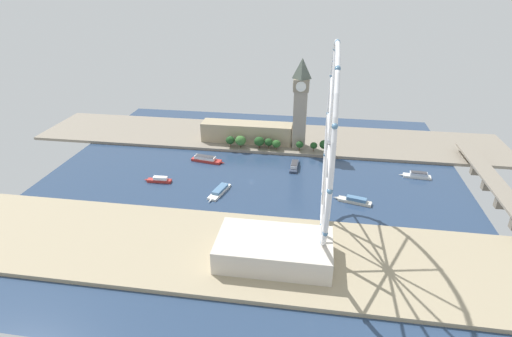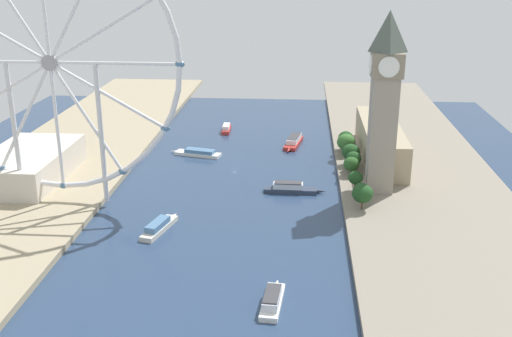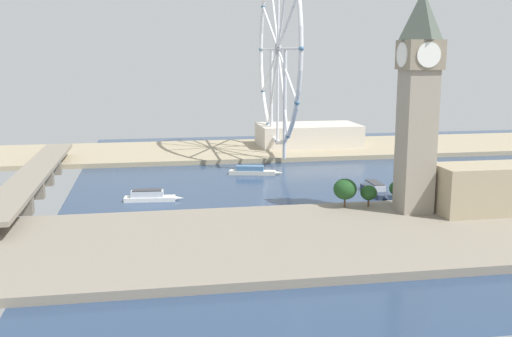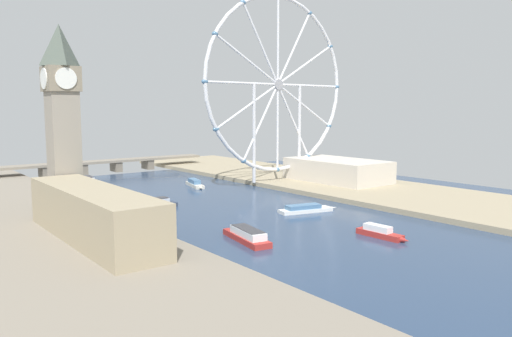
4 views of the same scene
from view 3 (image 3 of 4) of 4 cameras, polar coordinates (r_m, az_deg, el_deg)
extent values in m
plane|color=navy|center=(361.69, 14.63, -0.83)|extent=(382.32, 382.32, 0.00)
cube|color=tan|center=(458.42, 9.14, 1.99)|extent=(90.00, 520.00, 3.00)
cube|color=gray|center=(268.01, 14.76, 2.44)|extent=(13.39, 13.39, 60.81)
cube|color=gray|center=(265.39, 15.14, 10.25)|extent=(15.53, 15.53, 12.16)
pyramid|color=#4C564C|center=(265.83, 15.32, 13.74)|extent=(14.06, 14.06, 20.23)
cylinder|color=white|center=(262.10, 13.52, 10.33)|extent=(10.18, 0.50, 10.18)
cylinder|color=white|center=(268.87, 16.72, 10.18)|extent=(10.18, 0.50, 10.18)
cylinder|color=white|center=(272.70, 14.42, 10.29)|extent=(0.50, 10.18, 10.18)
cylinder|color=white|center=(258.13, 15.90, 10.21)|extent=(0.50, 10.18, 10.18)
cylinder|color=#513823|center=(302.28, 20.62, -2.49)|extent=(0.80, 0.80, 3.67)
ellipsoid|color=#1E471E|center=(301.00, 20.69, -1.36)|extent=(10.74, 10.74, 9.66)
cylinder|color=#513823|center=(296.64, 19.03, -2.62)|extent=(0.80, 0.80, 3.82)
ellipsoid|color=#1E471E|center=(295.48, 19.10, -1.59)|extent=(8.84, 8.84, 7.95)
cylinder|color=#513823|center=(294.39, 17.43, -2.70)|extent=(0.80, 0.80, 3.05)
ellipsoid|color=#285623|center=(293.27, 17.48, -1.72)|extent=(9.02, 9.02, 8.12)
cylinder|color=#513823|center=(283.70, 13.11, -2.86)|extent=(0.80, 0.80, 4.19)
ellipsoid|color=#1E471E|center=(282.54, 13.15, -1.83)|extent=(7.79, 7.79, 7.01)
cylinder|color=#513823|center=(276.79, 10.49, -3.18)|extent=(0.80, 0.80, 3.39)
ellipsoid|color=#1E471E|center=(275.72, 10.52, -2.24)|extent=(7.41, 7.41, 6.67)
cylinder|color=#513823|center=(273.59, 8.31, -3.19)|extent=(0.80, 0.80, 4.21)
ellipsoid|color=#1E471E|center=(272.16, 8.35, -1.92)|extent=(10.34, 10.34, 9.31)
torus|color=silver|center=(410.94, 2.08, 11.12)|extent=(127.28, 2.76, 127.28)
cylinder|color=#99999E|center=(410.94, 2.08, 11.12)|extent=(7.47, 3.00, 7.47)
cylinder|color=silver|center=(441.43, 1.22, 11.10)|extent=(62.26, 1.66, 1.66)
cylinder|color=silver|center=(437.70, 1.34, 13.14)|extent=(54.75, 1.66, 32.56)
cylinder|color=silver|center=(427.17, 1.66, 14.73)|extent=(32.56, 1.66, 54.75)
cylinder|color=silver|center=(412.29, 2.11, 15.45)|extent=(1.66, 1.66, 62.26)
cylinder|color=silver|center=(396.80, 2.60, 15.03)|extent=(32.56, 1.66, 54.75)
cylinder|color=silver|center=(385.02, 2.96, 13.45)|extent=(54.75, 1.66, 32.56)
cylinder|color=silver|center=(380.56, 3.08, 11.14)|extent=(62.26, 1.66, 1.66)
cylinder|color=silver|center=(384.85, 2.92, 8.82)|extent=(54.75, 1.66, 32.56)
cylinder|color=silver|center=(396.50, 2.53, 7.23)|extent=(32.56, 1.66, 54.75)
cylinder|color=silver|center=(411.95, 2.05, 6.79)|extent=(1.66, 1.66, 62.26)
cylinder|color=silver|center=(426.89, 1.62, 7.49)|extent=(32.56, 1.66, 54.75)
cylinder|color=silver|center=(437.54, 1.32, 9.07)|extent=(54.75, 1.66, 32.56)
ellipsoid|color=teal|center=(472.00, 0.47, 11.09)|extent=(4.80, 3.20, 3.20)
ellipsoid|color=teal|center=(465.00, 0.67, 14.93)|extent=(4.80, 3.20, 3.20)
ellipsoid|color=teal|center=(350.30, 4.26, 11.15)|extent=(4.80, 3.20, 3.20)
ellipsoid|color=teal|center=(359.55, 3.86, 6.18)|extent=(4.80, 3.20, 3.20)
ellipsoid|color=teal|center=(384.05, 3.00, 3.07)|extent=(4.80, 3.20, 3.20)
ellipsoid|color=teal|center=(415.30, 2.02, 2.50)|extent=(4.80, 3.20, 3.20)
ellipsoid|color=teal|center=(444.44, 1.19, 4.14)|extent=(4.80, 3.20, 3.20)
ellipsoid|color=teal|center=(464.70, 0.65, 7.25)|extent=(4.80, 3.20, 3.20)
cylinder|color=silver|center=(433.51, 1.44, 6.48)|extent=(2.40, 2.40, 70.03)
cylinder|color=silver|center=(391.03, 2.72, 6.00)|extent=(2.40, 2.40, 70.03)
cube|color=beige|center=(453.06, 4.92, 3.17)|extent=(41.39, 73.51, 15.66)
cube|color=gray|center=(332.69, -20.15, -0.45)|extent=(194.32, 16.62, 2.00)
cube|color=#70685B|center=(289.76, -21.62, -3.23)|extent=(6.00, 14.95, 8.61)
cube|color=#70685B|center=(319.00, -20.55, -1.91)|extent=(6.00, 14.95, 8.61)
cube|color=#70685B|center=(348.46, -19.67, -0.82)|extent=(6.00, 14.95, 8.61)
cube|color=#70685B|center=(378.10, -18.92, 0.10)|extent=(6.00, 14.95, 8.61)
cube|color=white|center=(394.78, 16.17, 0.20)|extent=(30.87, 14.86, 1.94)
cone|color=white|center=(411.45, 15.66, 0.64)|extent=(5.68, 3.16, 1.94)
cube|color=teal|center=(392.98, 16.23, 0.46)|extent=(20.11, 11.05, 2.23)
cube|color=beige|center=(358.80, -0.34, -0.38)|extent=(12.84, 27.94, 2.30)
cone|color=beige|center=(357.83, 2.18, -0.41)|extent=(3.46, 5.33, 2.30)
cube|color=teal|center=(358.42, -0.56, 0.03)|extent=(9.06, 16.85, 2.87)
cube|color=#2D384C|center=(316.31, 11.14, -2.11)|extent=(28.53, 7.61, 2.29)
cone|color=#2D384C|center=(301.29, 12.20, -2.80)|extent=(5.16, 2.40, 2.29)
cube|color=silver|center=(317.06, 11.07, -1.60)|extent=(16.14, 6.22, 2.86)
cube|color=#38383D|center=(316.70, 11.08, -1.30)|extent=(14.53, 5.91, 0.55)
cone|color=#B22D28|center=(350.34, 21.81, -1.42)|extent=(3.39, 5.86, 2.46)
cube|color=white|center=(299.66, -9.92, -2.81)|extent=(8.65, 24.89, 2.09)
cone|color=white|center=(298.84, -7.20, -2.77)|extent=(2.44, 4.55, 2.09)
cube|color=silver|center=(299.18, -10.17, -2.34)|extent=(6.85, 15.82, 2.98)
cube|color=#38383D|center=(298.79, -10.18, -2.01)|extent=(6.46, 14.26, 0.53)
camera|label=1|loc=(658.94, -1.70, 19.55)|focal=28.44mm
camera|label=2|loc=(347.14, -46.28, 15.79)|focal=42.83mm
camera|label=4|loc=(400.88, 55.88, 3.88)|focal=34.99mm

